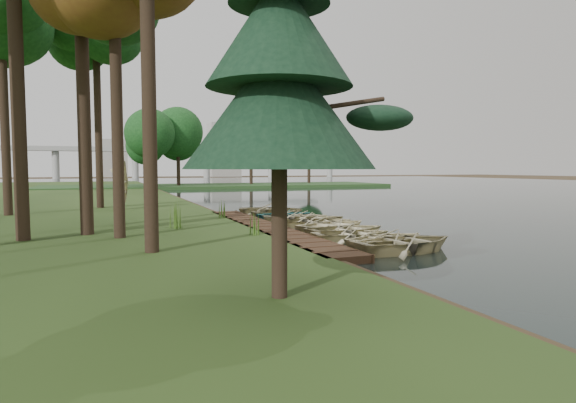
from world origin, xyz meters
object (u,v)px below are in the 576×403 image
object	(u,v)px
rowboat_0	(406,240)
stored_rowboat	(122,204)
rowboat_1	(389,237)
rowboat_2	(352,232)
boardwalk	(266,229)
pine_tree	(279,65)

from	to	relation	value
rowboat_0	stored_rowboat	world-z (taller)	stored_rowboat
rowboat_1	rowboat_2	distance (m)	1.86
boardwalk	rowboat_0	size ratio (longest dim) A/B	4.05
rowboat_2	stored_rowboat	size ratio (longest dim) A/B	1.07
boardwalk	rowboat_0	bearing A→B (deg)	-66.86
rowboat_1	boardwalk	bearing A→B (deg)	12.66
rowboat_0	rowboat_1	distance (m)	1.07
stored_rowboat	rowboat_1	bearing A→B (deg)	-127.29
boardwalk	stored_rowboat	xyz separation A→B (m)	(-5.69, 11.58, 0.47)
rowboat_0	pine_tree	distance (m)	9.08
stored_rowboat	rowboat_2	bearing A→B (deg)	-126.17
stored_rowboat	pine_tree	xyz separation A→B (m)	(2.21, -22.97, 4.32)
rowboat_1	pine_tree	xyz separation A→B (m)	(-6.34, -5.81, 4.52)
boardwalk	pine_tree	world-z (taller)	pine_tree
stored_rowboat	pine_tree	distance (m)	23.48
rowboat_2	pine_tree	distance (m)	10.60
rowboat_0	rowboat_1	bearing A→B (deg)	-6.31
stored_rowboat	pine_tree	world-z (taller)	pine_tree
rowboat_0	stored_rowboat	size ratio (longest dim) A/B	1.29
boardwalk	rowboat_1	distance (m)	6.28
rowboat_1	pine_tree	size ratio (longest dim) A/B	0.45
rowboat_2	stored_rowboat	distance (m)	17.35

